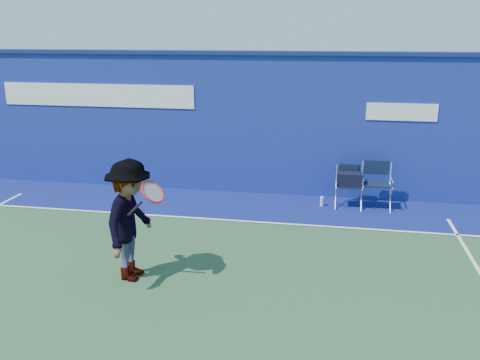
% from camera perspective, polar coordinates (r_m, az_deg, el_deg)
% --- Properties ---
extents(ground, '(80.00, 80.00, 0.00)m').
position_cam_1_polar(ground, '(7.01, -9.66, -13.55)').
color(ground, '#2B522F').
rests_on(ground, ground).
extents(stadium_wall, '(24.00, 0.50, 3.08)m').
position_cam_1_polar(stadium_wall, '(11.27, -1.15, 6.53)').
color(stadium_wall, navy).
rests_on(stadium_wall, ground).
extents(out_of_bounds_strip, '(24.00, 1.80, 0.01)m').
position_cam_1_polar(out_of_bounds_strip, '(10.61, -2.26, -2.74)').
color(out_of_bounds_strip, navy).
rests_on(out_of_bounds_strip, ground).
extents(court_lines, '(24.00, 12.00, 0.01)m').
position_cam_1_polar(court_lines, '(7.50, -8.11, -11.27)').
color(court_lines, white).
rests_on(court_lines, out_of_bounds_strip).
extents(directors_chair_left, '(0.51, 0.47, 0.86)m').
position_cam_1_polar(directors_chair_left, '(10.58, 12.10, -1.11)').
color(directors_chair_left, silver).
rests_on(directors_chair_left, ground).
extents(directors_chair_right, '(0.57, 0.51, 0.95)m').
position_cam_1_polar(directors_chair_right, '(10.65, 15.00, -1.57)').
color(directors_chair_right, silver).
rests_on(directors_chair_right, ground).
extents(water_bottle, '(0.07, 0.07, 0.21)m').
position_cam_1_polar(water_bottle, '(10.60, 9.18, -2.39)').
color(water_bottle, silver).
rests_on(water_bottle, ground).
extents(tennis_player, '(0.94, 1.17, 1.77)m').
position_cam_1_polar(tennis_player, '(7.40, -12.20, -4.44)').
color(tennis_player, '#EA4738').
rests_on(tennis_player, ground).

